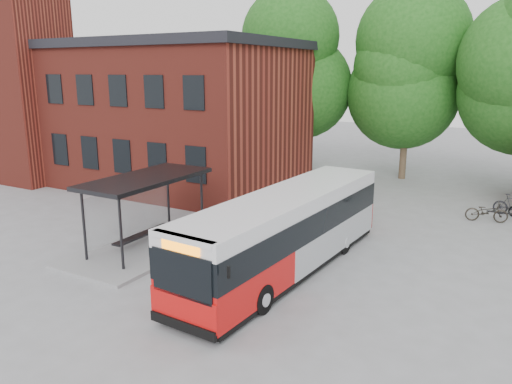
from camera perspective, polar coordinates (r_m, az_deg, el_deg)
The scene contains 8 objects.
ground at distance 18.60m, azimuth 0.56°, elevation -7.78°, with size 100.00×100.00×0.00m, color gray.
station_building at distance 32.34m, azimuth -12.06°, elevation 8.89°, with size 18.40×10.40×8.50m, color maroon, non-canonical shape.
clock_tower at distance 34.06m, azimuth -25.11°, elevation 16.35°, with size 5.20×5.20×18.20m, color maroon, non-canonical shape.
bus_shelter at distance 19.86m, azimuth -12.29°, elevation -2.27°, with size 3.60×7.00×2.90m, color #232326, non-canonical shape.
tree_0 at distance 34.32m, azimuth 4.89°, elevation 11.50°, with size 7.92×7.92×11.00m, color #194C14, non-canonical shape.
tree_1 at distance 33.01m, azimuth 16.91°, elevation 10.36°, with size 7.92×7.92×10.40m, color #194C14, non-canonical shape.
city_bus at distance 17.23m, azimuth 3.49°, elevation -4.68°, with size 2.32×10.90×2.77m, color red, non-canonical shape.
bicycle_0 at distance 25.33m, azimuth 24.86°, elevation -2.05°, with size 0.64×1.83×0.96m, color #29251E.
Camera 1 is at (8.38, -15.13, 6.83)m, focal length 35.00 mm.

